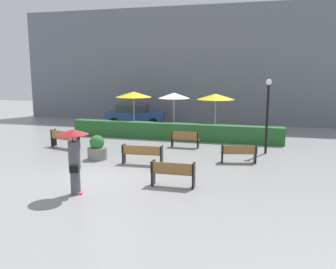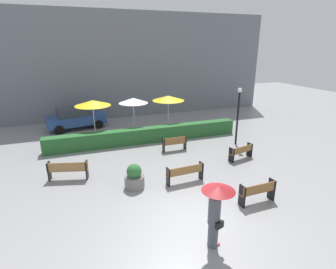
% 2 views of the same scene
% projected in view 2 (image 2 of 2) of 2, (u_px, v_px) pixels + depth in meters
% --- Properties ---
extents(ground_plane, '(60.00, 60.00, 0.00)m').
position_uv_depth(ground_plane, '(194.00, 216.00, 10.04)').
color(ground_plane, gray).
extents(bench_mid_center, '(1.82, 0.44, 0.84)m').
position_uv_depth(bench_mid_center, '(185.00, 172.00, 12.35)').
color(bench_mid_center, olive).
rests_on(bench_mid_center, ground).
extents(bench_back_row, '(1.51, 0.34, 0.86)m').
position_uv_depth(bench_back_row, '(175.00, 143.00, 16.15)').
color(bench_back_row, olive).
rests_on(bench_back_row, ground).
extents(bench_far_right, '(1.59, 0.70, 0.80)m').
position_uv_depth(bench_far_right, '(241.00, 151.00, 14.90)').
color(bench_far_right, olive).
rests_on(bench_far_right, ground).
extents(bench_far_left, '(1.86, 0.81, 0.90)m').
position_uv_depth(bench_far_left, '(68.00, 169.00, 12.60)').
color(bench_far_left, '#9E7242').
rests_on(bench_far_left, ground).
extents(bench_near_right, '(1.58, 0.42, 0.88)m').
position_uv_depth(bench_near_right, '(258.00, 191.00, 10.72)').
color(bench_near_right, olive).
rests_on(bench_near_right, ground).
extents(pedestrian_with_umbrella, '(1.00, 1.00, 2.16)m').
position_uv_depth(pedestrian_with_umbrella, '(216.00, 208.00, 8.08)').
color(pedestrian_with_umbrella, '#4C515B').
rests_on(pedestrian_with_umbrella, ground).
extents(planter_pot, '(0.88, 0.88, 1.12)m').
position_uv_depth(planter_pot, '(134.00, 178.00, 11.92)').
color(planter_pot, slate).
rests_on(planter_pot, ground).
extents(lamp_post, '(0.28, 0.28, 3.60)m').
position_uv_depth(lamp_post, '(238.00, 110.00, 16.70)').
color(lamp_post, black).
rests_on(lamp_post, ground).
extents(patio_umbrella_yellow, '(2.31, 2.31, 2.66)m').
position_uv_depth(patio_umbrella_yellow, '(93.00, 103.00, 17.49)').
color(patio_umbrella_yellow, silver).
rests_on(patio_umbrella_yellow, ground).
extents(patio_umbrella_white, '(1.99, 1.99, 2.64)m').
position_uv_depth(patio_umbrella_white, '(133.00, 101.00, 18.37)').
color(patio_umbrella_white, silver).
rests_on(patio_umbrella_white, ground).
extents(patio_umbrella_yellow_far, '(2.30, 2.30, 2.61)m').
position_uv_depth(patio_umbrella_yellow_far, '(168.00, 98.00, 19.37)').
color(patio_umbrella_yellow_far, silver).
rests_on(patio_umbrella_yellow_far, ground).
extents(hedge_strip, '(12.54, 0.70, 0.96)m').
position_uv_depth(hedge_strip, '(147.00, 135.00, 17.57)').
color(hedge_strip, '#28602D').
rests_on(hedge_strip, ground).
extents(building_facade, '(28.00, 1.20, 8.76)m').
position_uv_depth(building_facade, '(115.00, 66.00, 22.95)').
color(building_facade, slate).
rests_on(building_facade, ground).
extents(parked_car, '(4.45, 2.58, 1.57)m').
position_uv_depth(parked_car, '(76.00, 118.00, 20.39)').
color(parked_car, '#28478C').
rests_on(parked_car, ground).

